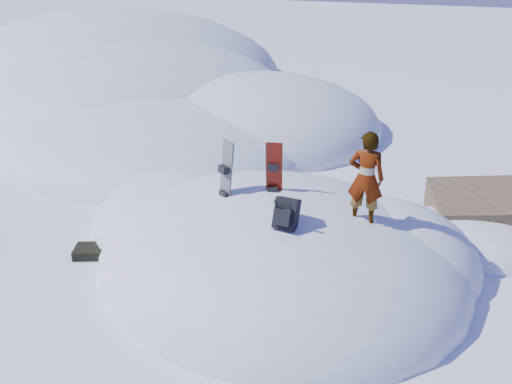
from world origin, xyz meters
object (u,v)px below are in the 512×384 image
at_px(snowboard_red, 274,181).
at_px(snowboard_dark, 225,184).
at_px(person, 366,178).
at_px(backpack, 286,214).

xyz_separation_m(snowboard_red, snowboard_dark, (-0.79, -0.38, -0.05)).
relative_size(snowboard_dark, person, 1.02).
distance_m(snowboard_dark, backpack, 1.55).
bearing_deg(backpack, snowboard_dark, 154.78).
bearing_deg(person, snowboard_red, -8.48).
bearing_deg(person, backpack, 36.98).
bearing_deg(backpack, person, 40.41).
height_order(backpack, person, person).
height_order(snowboard_red, snowboard_dark, snowboard_red).
bearing_deg(snowboard_red, snowboard_dark, -169.59).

